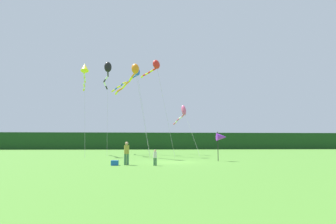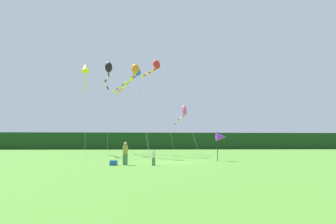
# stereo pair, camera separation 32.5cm
# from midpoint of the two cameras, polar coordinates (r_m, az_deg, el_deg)

# --- Properties ---
(ground_plane) EXTENTS (120.00, 120.00, 0.00)m
(ground_plane) POSITION_cam_midpoint_polar(r_m,az_deg,el_deg) (24.21, 0.62, -10.01)
(ground_plane) COLOR #4C842D
(distant_treeline) EXTENTS (108.00, 3.57, 3.95)m
(distant_treeline) POSITION_cam_midpoint_polar(r_m,az_deg,el_deg) (69.10, -2.42, -5.83)
(distant_treeline) COLOR #193D19
(distant_treeline) RESTS_ON ground
(person_adult) EXTENTS (0.37, 0.37, 1.68)m
(person_adult) POSITION_cam_midpoint_polar(r_m,az_deg,el_deg) (21.26, -8.75, -7.95)
(person_adult) COLOR #3F724C
(person_adult) RESTS_ON ground
(person_child) EXTENTS (0.25, 0.25, 1.14)m
(person_child) POSITION_cam_midpoint_polar(r_m,az_deg,el_deg) (20.52, -3.07, -8.92)
(person_child) COLOR #3F724C
(person_child) RESTS_ON ground
(cooler_box) EXTENTS (0.52, 0.37, 0.36)m
(cooler_box) POSITION_cam_midpoint_polar(r_m,az_deg,el_deg) (21.07, -11.06, -9.99)
(cooler_box) COLOR #1959B2
(cooler_box) RESTS_ON ground
(banner_flag_pole) EXTENTS (0.90, 0.70, 2.59)m
(banner_flag_pole) POSITION_cam_midpoint_polar(r_m,az_deg,el_deg) (25.82, 10.33, -4.99)
(banner_flag_pole) COLOR black
(banner_flag_pole) RESTS_ON ground
(kite_red) EXTENTS (3.97, 5.40, 11.74)m
(kite_red) POSITION_cam_midpoint_polar(r_m,az_deg,el_deg) (35.27, -2.87, 9.22)
(kite_red) COLOR #B2B2B2
(kite_red) RESTS_ON ground
(kite_blue) EXTENTS (6.09, 7.87, 12.14)m
(kite_blue) POSITION_cam_midpoint_polar(r_m,az_deg,el_deg) (40.93, -7.24, 7.33)
(kite_blue) COLOR #B2B2B2
(kite_blue) RESTS_ON ground
(kite_orange) EXTENTS (4.41, 8.79, 10.13)m
(kite_orange) POSITION_cam_midpoint_polar(r_m,az_deg,el_deg) (31.54, -7.41, 7.76)
(kite_orange) COLOR #B2B2B2
(kite_orange) RESTS_ON ground
(kite_black) EXTENTS (1.75, 9.26, 12.68)m
(kite_black) POSITION_cam_midpoint_polar(r_m,az_deg,el_deg) (40.70, -12.26, 8.19)
(kite_black) COLOR #B2B2B2
(kite_black) RESTS_ON ground
(kite_rainbow) EXTENTS (2.61, 7.12, 6.75)m
(kite_rainbow) POSITION_cam_midpoint_polar(r_m,az_deg,el_deg) (38.36, 2.72, -0.03)
(kite_rainbow) COLOR #B2B2B2
(kite_rainbow) RESTS_ON ground
(kite_yellow) EXTENTS (2.65, 9.71, 11.52)m
(kite_yellow) POSITION_cam_midpoint_polar(r_m,az_deg,el_deg) (37.44, -16.63, 8.00)
(kite_yellow) COLOR #B2B2B2
(kite_yellow) RESTS_ON ground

